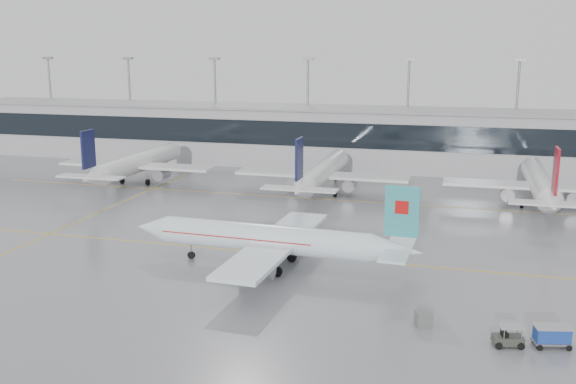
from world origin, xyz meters
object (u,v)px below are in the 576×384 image
(air_canada_jet, at_px, (275,240))
(baggage_tug, at_px, (508,339))
(baggage_cart, at_px, (552,335))
(gse_unit, at_px, (423,319))

(air_canada_jet, relative_size, baggage_tug, 9.11)
(baggage_tug, height_order, baggage_cart, baggage_cart)
(baggage_tug, distance_m, baggage_cart, 3.63)
(air_canada_jet, height_order, gse_unit, air_canada_jet)
(baggage_tug, height_order, gse_unit, baggage_tug)
(air_canada_jet, height_order, baggage_cart, air_canada_jet)
(air_canada_jet, xyz_separation_m, baggage_tug, (24.40, -13.69, -2.65))
(baggage_cart, bearing_deg, gse_unit, 159.17)
(air_canada_jet, distance_m, gse_unit, 20.93)
(air_canada_jet, bearing_deg, baggage_cart, 157.73)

